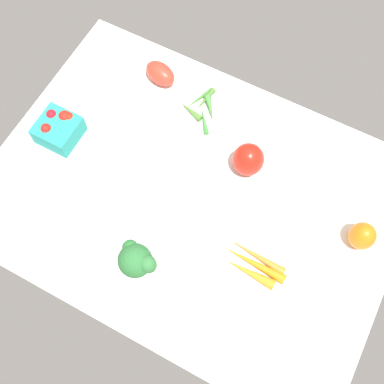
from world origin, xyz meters
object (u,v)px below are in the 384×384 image
at_px(berry_basket, 59,129).
at_px(bell_pepper_red, 248,160).
at_px(okra_pile, 202,108).
at_px(bell_pepper_orange, 362,236).
at_px(carrot_bunch, 253,265).
at_px(broccoli_head, 137,261).
at_px(roma_tomato, 160,73).

bearing_deg(berry_basket, bell_pepper_red, 16.54).
distance_m(okra_pile, bell_pepper_orange, 0.54).
distance_m(berry_basket, carrot_bunch, 0.62).
xyz_separation_m(okra_pile, bell_pepper_red, (0.19, -0.11, 0.04)).
xyz_separation_m(carrot_bunch, broccoli_head, (-0.24, -0.13, 0.05)).
xyz_separation_m(broccoli_head, bell_pepper_orange, (0.44, 0.31, -0.02)).
bearing_deg(carrot_bunch, okra_pile, 132.95).
relative_size(roma_tomato, carrot_bunch, 0.58).
bearing_deg(broccoli_head, roma_tomato, 113.94).
bearing_deg(carrot_bunch, bell_pepper_orange, 41.42).
distance_m(roma_tomato, broccoli_head, 0.55).
distance_m(berry_basket, bell_pepper_orange, 0.82).
bearing_deg(bell_pepper_orange, bell_pepper_red, 170.52).
xyz_separation_m(broccoli_head, bell_pepper_red, (0.11, 0.36, -0.02)).
relative_size(broccoli_head, bell_pepper_red, 1.13).
relative_size(berry_basket, carrot_bunch, 0.64).
height_order(okra_pile, broccoli_head, broccoli_head).
bearing_deg(okra_pile, bell_pepper_red, -29.46).
relative_size(berry_basket, bell_pepper_red, 1.10).
relative_size(bell_pepper_red, bell_pepper_orange, 1.14).
bearing_deg(carrot_bunch, berry_basket, 171.90).
height_order(okra_pile, bell_pepper_red, bell_pepper_red).
distance_m(okra_pile, roma_tomato, 0.15).
bearing_deg(bell_pepper_orange, roma_tomato, 163.81).
bearing_deg(bell_pepper_orange, carrot_bunch, -138.58).
height_order(roma_tomato, bell_pepper_orange, bell_pepper_orange).
xyz_separation_m(bell_pepper_red, bell_pepper_orange, (0.33, -0.05, -0.01)).
relative_size(carrot_bunch, bell_pepper_red, 1.72).
bearing_deg(broccoli_head, bell_pepper_orange, 35.00).
bearing_deg(bell_pepper_orange, broccoli_head, -145.00).
relative_size(okra_pile, roma_tomato, 1.48).
height_order(berry_basket, bell_pepper_orange, bell_pepper_orange).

